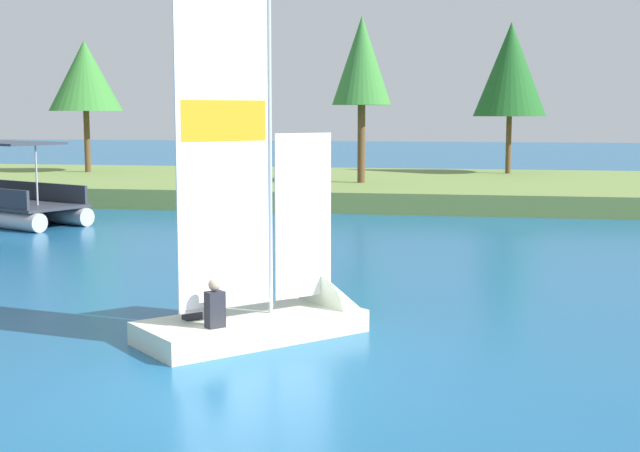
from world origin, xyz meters
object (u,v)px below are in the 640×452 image
(pontoon_boat, at_px, (1,202))
(sailboat, at_px, (289,304))
(shoreline_tree_midright, at_px, (511,70))
(shoreline_tree_midleft, at_px, (85,76))
(shoreline_tree_centre, at_px, (362,62))

(pontoon_boat, bearing_deg, sailboat, -20.84)
(shoreline_tree_midright, bearing_deg, shoreline_tree_midleft, -172.74)
(shoreline_tree_midleft, height_order, sailboat, shoreline_tree_midleft)
(shoreline_tree_midleft, xyz_separation_m, shoreline_tree_centre, (13.97, -4.17, 0.33))
(shoreline_tree_centre, height_order, pontoon_boat, shoreline_tree_centre)
(shoreline_tree_midright, relative_size, pontoon_boat, 1.03)
(shoreline_tree_midright, height_order, sailboat, shoreline_tree_midright)
(shoreline_tree_midright, xyz_separation_m, sailboat, (-4.44, -28.92, -5.18))
(shoreline_tree_centre, bearing_deg, sailboat, -85.59)
(shoreline_tree_centre, distance_m, shoreline_tree_midright, 9.12)
(shoreline_tree_midleft, height_order, shoreline_tree_midright, shoreline_tree_midright)
(shoreline_tree_midleft, relative_size, sailboat, 0.93)
(shoreline_tree_midright, xyz_separation_m, pontoon_boat, (-17.09, -15.97, -4.98))
(shoreline_tree_centre, relative_size, sailboat, 1.00)
(shoreline_tree_midright, bearing_deg, pontoon_boat, -136.94)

